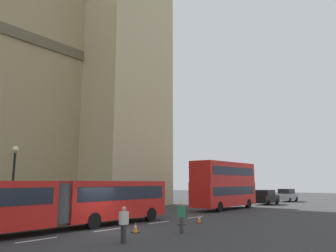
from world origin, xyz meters
TOP-DOWN VIEW (x-y plane):
  - ground_plane at (0.00, 0.00)m, footprint 160.00×160.00m
  - lane_centre_marking at (-1.97, 0.00)m, footprint 25.20×0.16m
  - articulated_bus at (-2.27, 1.99)m, footprint 17.49×2.54m
  - double_decker_bus at (17.82, 2.00)m, footprint 9.63×2.54m
  - sedan_lead at (27.74, 1.68)m, footprint 4.40×1.86m
  - sedan_trailing at (35.88, 1.91)m, footprint 4.40×1.86m
  - traffic_cone_west at (0.51, -2.09)m, footprint 0.36×0.36m
  - traffic_cone_middle at (4.91, -2.04)m, footprint 0.36×0.36m
  - traffic_cone_east at (6.52, -2.37)m, footprint 0.36×0.36m
  - street_lamp at (-2.62, 6.50)m, footprint 0.44×0.44m
  - pedestrian_near_cones at (-2.17, -3.99)m, footprint 0.44×0.36m
  - pedestrian_by_kerb at (2.08, -4.18)m, footprint 0.39×0.46m

SIDE VIEW (x-z plane):
  - ground_plane at x=0.00m, z-range 0.00..0.00m
  - lane_centre_marking at x=-1.97m, z-range 0.00..0.01m
  - traffic_cone_west at x=0.51m, z-range -0.01..0.57m
  - traffic_cone_middle at x=4.91m, z-range -0.01..0.57m
  - traffic_cone_east at x=6.52m, z-range -0.01..0.57m
  - pedestrian_near_cones at x=-2.17m, z-range 0.07..1.76m
  - pedestrian_by_kerb at x=2.08m, z-range 0.07..1.76m
  - sedan_lead at x=27.74m, z-range -0.01..1.84m
  - sedan_trailing at x=35.88m, z-range -0.01..1.84m
  - articulated_bus at x=-2.27m, z-range 0.30..3.20m
  - double_decker_bus at x=17.82m, z-range 0.26..5.16m
  - street_lamp at x=-2.62m, z-range 0.42..5.69m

